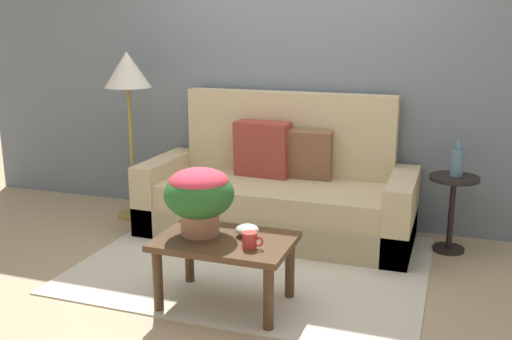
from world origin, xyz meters
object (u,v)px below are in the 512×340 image
Objects in this scene: potted_plant at (199,194)px; coffee_mug at (250,240)px; snack_bowl at (247,230)px; coffee_table at (225,250)px; floor_lamp at (128,79)px; table_vase at (457,162)px; side_table at (452,200)px; couch at (278,193)px.

potted_plant is 3.37× the size of coffee_mug.
coffee_table is at bearing -142.61° from snack_bowl.
coffee_mug is at bearing -25.61° from coffee_table.
floor_lamp is 2.75m from table_vase.
side_table is 0.29m from table_vase.
coffee_table is 5.69× the size of snack_bowl.
side_table is at bearing 43.11° from potted_plant.
side_table is 1.73m from snack_bowl.
couch is at bearing 0.92° from floor_lamp.
snack_bowl is 0.53× the size of table_vase.
floor_lamp is 2.09m from snack_bowl.
potted_plant is at bearing -168.24° from snack_bowl.
coffee_mug is 0.47× the size of table_vase.
potted_plant is 1.99m from table_vase.
couch is 3.71× the size of side_table.
side_table is at bearing 2.23° from couch.
snack_bowl reaches higher than coffee_table.
potted_plant reaches higher than side_table.
floor_lamp reaches higher than table_vase.
table_vase is (1.28, 1.38, 0.34)m from coffee_table.
table_vase is (1.17, 1.30, 0.23)m from snack_bowl.
side_table is 1.99m from potted_plant.
table_vase reaches higher than potted_plant.
side_table is 1.82m from coffee_mug.
floor_lamp reaches higher than couch.
table_vase is (1.09, 1.48, 0.22)m from coffee_mug.
coffee_table is 0.56× the size of floor_lamp.
couch is 17.20× the size of coffee_mug.
table_vase is at bearing 47.27° from coffee_table.
potted_plant is at bearing -136.90° from table_vase.
table_vase is (1.45, 1.36, 0.01)m from potted_plant.
couch reaches higher than potted_plant.
potted_plant is (-0.10, -1.30, 0.35)m from couch.
floor_lamp is at bearing 134.22° from potted_plant.
coffee_table is 1.91m from table_vase.
snack_bowl is at bearing 37.39° from coffee_table.
side_table is at bearing 1.58° from floor_lamp.
floor_lamp is at bearing 141.44° from snack_bowl.
coffee_mug is (0.19, -0.09, 0.12)m from coffee_table.
potted_plant is (1.24, -1.27, -0.54)m from floor_lamp.
potted_plant is at bearing 162.20° from coffee_mug.
snack_bowl is at bearing -81.47° from couch.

